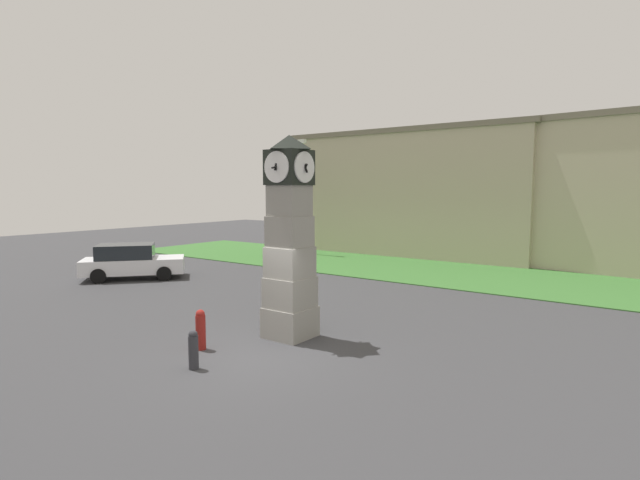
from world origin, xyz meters
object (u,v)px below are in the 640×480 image
at_px(bollard_mid_row, 193,349).
at_px(street_lamp_far_side, 302,189).
at_px(car_silver_hatch, 131,261).
at_px(clock_tower, 290,244).
at_px(bollard_near_tower, 201,329).

bearing_deg(bollard_mid_row, street_lamp_far_side, 121.23).
bearing_deg(car_silver_hatch, street_lamp_far_side, 85.54).
distance_m(clock_tower, street_lamp_far_side, 17.57).
bearing_deg(bollard_mid_row, clock_tower, 86.80).
relative_size(bollard_near_tower, car_silver_hatch, 0.23).
bearing_deg(bollard_near_tower, bollard_mid_row, -46.99).
xyz_separation_m(clock_tower, car_silver_hatch, (-11.45, 2.64, -1.77)).
bearing_deg(car_silver_hatch, bollard_near_tower, -24.97).
relative_size(clock_tower, bollard_near_tower, 5.32).
distance_m(clock_tower, bollard_near_tower, 3.18).
height_order(car_silver_hatch, street_lamp_far_side, street_lamp_far_side).
bearing_deg(street_lamp_far_side, car_silver_hatch, -94.46).
bearing_deg(street_lamp_far_side, bollard_near_tower, -59.63).
distance_m(car_silver_hatch, street_lamp_far_side, 11.80).
bearing_deg(clock_tower, bollard_mid_row, -93.20).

